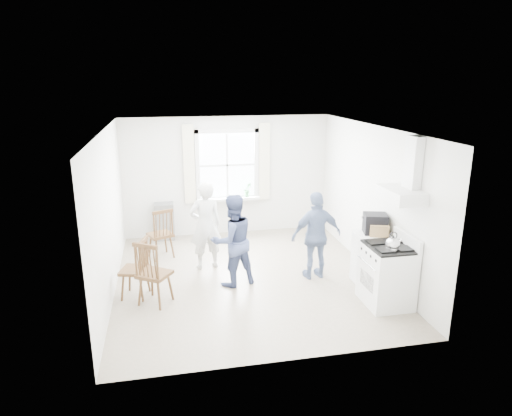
# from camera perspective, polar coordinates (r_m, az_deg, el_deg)

# --- Properties ---
(room_shell) EXTENTS (4.62, 5.12, 2.64)m
(room_shell) POSITION_cam_1_polar(r_m,az_deg,el_deg) (7.66, -1.00, 0.19)
(room_shell) COLOR gray
(room_shell) RESTS_ON ground
(window_assembly) EXTENTS (1.88, 0.24, 1.70)m
(window_assembly) POSITION_cam_1_polar(r_m,az_deg,el_deg) (9.97, -3.60, 4.85)
(window_assembly) COLOR white
(window_assembly) RESTS_ON room_shell
(range_hood) EXTENTS (0.45, 0.76, 0.94)m
(range_hood) POSITION_cam_1_polar(r_m,az_deg,el_deg) (6.97, 18.13, 2.90)
(range_hood) COLOR silver
(range_hood) RESTS_ON room_shell
(shelf_unit) EXTENTS (0.40, 0.30, 0.80)m
(shelf_unit) POSITION_cam_1_polar(r_m,az_deg,el_deg) (10.03, -11.35, -1.65)
(shelf_unit) COLOR slate
(shelf_unit) RESTS_ON ground
(gas_stove) EXTENTS (0.68, 0.76, 1.12)m
(gas_stove) POSITION_cam_1_polar(r_m,az_deg,el_deg) (7.33, 16.06, -7.99)
(gas_stove) COLOR silver
(gas_stove) RESTS_ON ground
(kettle) EXTENTS (0.21, 0.21, 0.29)m
(kettle) POSITION_cam_1_polar(r_m,az_deg,el_deg) (6.96, 16.71, -4.35)
(kettle) COLOR silver
(kettle) RESTS_ON gas_stove
(low_cabinet) EXTENTS (0.50, 0.55, 0.90)m
(low_cabinet) POSITION_cam_1_polar(r_m,az_deg,el_deg) (7.94, 14.19, -6.20)
(low_cabinet) COLOR silver
(low_cabinet) RESTS_ON ground
(stereo_stack) EXTENTS (0.44, 0.41, 0.33)m
(stereo_stack) POSITION_cam_1_polar(r_m,az_deg,el_deg) (7.78, 14.67, -1.89)
(stereo_stack) COLOR black
(stereo_stack) RESTS_ON low_cabinet
(cardboard_box) EXTENTS (0.35, 0.30, 0.19)m
(cardboard_box) POSITION_cam_1_polar(r_m,az_deg,el_deg) (7.69, 15.12, -2.68)
(cardboard_box) COLOR olive
(cardboard_box) RESTS_ON low_cabinet
(windsor_chair_a) EXTENTS (0.55, 0.55, 1.01)m
(windsor_chair_a) POSITION_cam_1_polar(r_m,az_deg,el_deg) (8.88, -11.65, -2.54)
(windsor_chair_a) COLOR #442A15
(windsor_chair_a) RESTS_ON ground
(windsor_chair_b) EXTENTS (0.61, 0.60, 1.05)m
(windsor_chair_b) POSITION_cam_1_polar(r_m,az_deg,el_deg) (7.09, -13.17, -7.23)
(windsor_chair_b) COLOR #442A15
(windsor_chair_b) RESTS_ON ground
(windsor_chair_c) EXTENTS (0.51, 0.51, 0.99)m
(windsor_chair_c) POSITION_cam_1_polar(r_m,az_deg,el_deg) (7.44, -14.28, -6.49)
(windsor_chair_c) COLOR #442A15
(windsor_chair_c) RESTS_ON ground
(person_left) EXTENTS (0.69, 0.69, 1.62)m
(person_left) POSITION_cam_1_polar(r_m,az_deg,el_deg) (8.30, -6.35, -2.17)
(person_left) COLOR silver
(person_left) RESTS_ON ground
(person_mid) EXTENTS (0.96, 0.96, 1.57)m
(person_mid) POSITION_cam_1_polar(r_m,az_deg,el_deg) (7.59, -2.94, -4.07)
(person_mid) COLOR #3F4B75
(person_mid) RESTS_ON ground
(person_right) EXTENTS (0.99, 0.99, 1.54)m
(person_right) POSITION_cam_1_polar(r_m,az_deg,el_deg) (7.91, 7.56, -3.44)
(person_right) COLOR navy
(person_right) RESTS_ON ground
(potted_plant) EXTENTS (0.20, 0.20, 0.32)m
(potted_plant) POSITION_cam_1_polar(r_m,az_deg,el_deg) (10.05, -1.07, 2.32)
(potted_plant) COLOR #33733C
(potted_plant) RESTS_ON window_assembly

